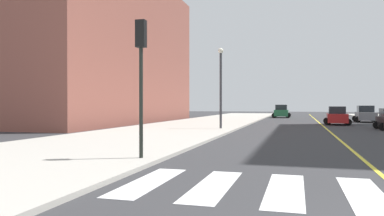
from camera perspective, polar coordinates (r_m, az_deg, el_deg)
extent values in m
cube|color=#B2ADA3|center=(27.35, -5.22, -3.74)|extent=(10.00, 120.00, 0.15)
cube|color=silver|center=(10.44, -6.53, -11.08)|extent=(0.90, 4.00, 0.01)
cube|color=silver|center=(9.91, 3.35, -11.70)|extent=(0.90, 4.00, 0.01)
cube|color=silver|center=(9.69, 14.04, -11.99)|extent=(0.90, 4.00, 0.01)
cube|color=silver|center=(9.81, 24.85, -11.88)|extent=(0.90, 4.00, 0.01)
cube|color=yellow|center=(45.57, 18.84, -2.15)|extent=(0.16, 80.00, 0.01)
cube|color=brown|center=(47.08, -15.53, 8.51)|extent=(16.00, 32.00, 17.33)
cube|color=red|center=(42.03, 21.23, -1.43)|extent=(2.11, 4.36, 0.92)
cube|color=#1E2328|center=(42.26, 21.22, -0.30)|extent=(1.72, 2.20, 0.77)
cylinder|color=black|center=(40.67, 19.94, -1.99)|extent=(0.70, 0.25, 0.69)
cylinder|color=black|center=(40.78, 22.72, -1.99)|extent=(0.70, 0.25, 0.69)
cylinder|color=black|center=(43.32, 19.83, -1.84)|extent=(0.70, 0.25, 0.69)
cylinder|color=black|center=(43.43, 22.44, -1.84)|extent=(0.70, 0.25, 0.69)
cube|color=#236B42|center=(62.06, 13.48, -0.73)|extent=(2.14, 4.68, 1.00)
cube|color=#1E2328|center=(61.77, 13.47, 0.10)|extent=(1.79, 2.34, 0.85)
cylinder|color=black|center=(63.48, 14.51, -1.06)|extent=(0.76, 0.25, 0.76)
cylinder|color=black|center=(63.58, 12.56, -1.05)|extent=(0.76, 0.25, 0.76)
cylinder|color=black|center=(60.58, 14.43, -1.13)|extent=(0.76, 0.25, 0.76)
cylinder|color=black|center=(60.69, 12.39, -1.12)|extent=(0.76, 0.25, 0.76)
cylinder|color=black|center=(33.85, 27.07, -2.55)|extent=(0.65, 0.22, 0.65)
cylinder|color=black|center=(36.29, 26.34, -2.35)|extent=(0.65, 0.22, 0.65)
cube|color=slate|center=(49.57, 24.96, -1.12)|extent=(2.16, 4.51, 0.95)
cube|color=#1E2328|center=(49.81, 24.92, -0.13)|extent=(1.77, 2.28, 0.80)
cylinder|color=black|center=(48.09, 23.95, -1.61)|extent=(0.73, 0.26, 0.72)
cylinder|color=black|center=(48.36, 26.37, -1.60)|extent=(0.73, 0.26, 0.72)
cylinder|color=black|center=(50.83, 23.61, -1.49)|extent=(0.73, 0.26, 0.72)
cylinder|color=black|center=(51.08, 25.90, -1.49)|extent=(0.73, 0.26, 0.72)
cylinder|color=black|center=(13.82, -7.77, 0.81)|extent=(0.14, 0.14, 4.05)
cube|color=black|center=(14.06, -7.78, 11.15)|extent=(0.36, 0.28, 1.00)
sphere|color=red|center=(14.28, -7.50, 12.22)|extent=(0.18, 0.18, 0.18)
sphere|color=orange|center=(14.22, -7.50, 11.03)|extent=(0.18, 0.18, 0.18)
sphere|color=green|center=(14.17, -7.49, 9.84)|extent=(0.18, 0.18, 0.18)
cylinder|color=#38383D|center=(30.96, 4.41, 2.69)|extent=(0.20, 0.20, 6.25)
sphere|color=silver|center=(31.25, 4.41, 8.70)|extent=(0.44, 0.44, 0.44)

